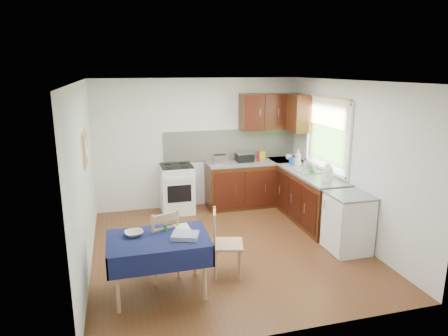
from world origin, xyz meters
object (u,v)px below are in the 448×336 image
object	(u,v)px
sandwich_press	(244,157)
dish_rack	(309,171)
dining_table	(158,246)
chair_near	(224,241)
toaster	(220,160)
chair_far	(162,242)
kettle	(327,173)

from	to	relation	value
sandwich_press	dish_rack	size ratio (longest dim) A/B	0.79
dining_table	chair_near	distance (m)	0.91
chair_near	toaster	bearing A→B (deg)	0.94
chair_far	dish_rack	world-z (taller)	dish_rack
chair_near	dish_rack	size ratio (longest dim) A/B	2.23
dining_table	toaster	bearing A→B (deg)	43.20
sandwich_press	dish_rack	distance (m)	1.39
dining_table	chair_far	bearing A→B (deg)	59.67
dish_rack	chair_far	bearing A→B (deg)	-135.62
chair_near	kettle	xyz separation A→B (m)	(1.99, 0.93, 0.55)
chair_far	chair_near	xyz separation A→B (m)	(0.80, -0.13, -0.03)
toaster	chair_far	bearing A→B (deg)	-106.62
chair_near	dish_rack	world-z (taller)	dish_rack
kettle	sandwich_press	bearing A→B (deg)	117.80
chair_far	toaster	xyz separation A→B (m)	(1.39, 2.35, 0.49)
toaster	kettle	size ratio (longest dim) A/B	0.90
dining_table	dish_rack	bearing A→B (deg)	12.66
dish_rack	dining_table	bearing A→B (deg)	-130.66
dish_rack	sandwich_press	bearing A→B (deg)	145.42
chair_near	toaster	world-z (taller)	toaster
toaster	sandwich_press	distance (m)	0.54
dining_table	kettle	xyz separation A→B (m)	(2.86, 1.15, 0.41)
dining_table	toaster	size ratio (longest dim) A/B	4.58
kettle	toaster	bearing A→B (deg)	132.07
dining_table	chair_near	size ratio (longest dim) A/B	1.33
sandwich_press	kettle	bearing A→B (deg)	-67.96
kettle	dining_table	bearing A→B (deg)	-158.07
dining_table	sandwich_press	bearing A→B (deg)	36.36
dining_table	dish_rack	xyz separation A→B (m)	(2.83, 1.70, 0.31)
dish_rack	kettle	xyz separation A→B (m)	(0.03, -0.55, 0.11)
dining_table	toaster	world-z (taller)	toaster
toaster	sandwich_press	xyz separation A→B (m)	(0.53, 0.11, 0.00)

